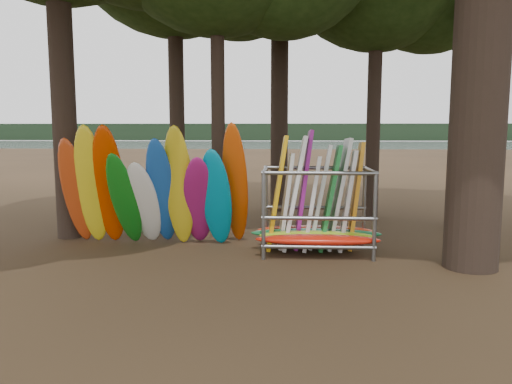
{
  "coord_description": "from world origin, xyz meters",
  "views": [
    {
      "loc": [
        0.16,
        -10.37,
        2.93
      ],
      "look_at": [
        -0.5,
        1.5,
        1.4
      ],
      "focal_mm": 35.0,
      "sensor_mm": 36.0,
      "label": 1
    }
  ],
  "objects": [
    {
      "name": "ground",
      "position": [
        0.0,
        0.0,
        0.0
      ],
      "size": [
        120.0,
        120.0,
        0.0
      ],
      "primitive_type": "plane",
      "color": "#47331E",
      "rests_on": "ground"
    },
    {
      "name": "lake",
      "position": [
        0.0,
        60.0,
        0.0
      ],
      "size": [
        160.0,
        160.0,
        0.0
      ],
      "primitive_type": "plane",
      "color": "gray",
      "rests_on": "ground"
    },
    {
      "name": "far_shore",
      "position": [
        0.0,
        110.0,
        2.0
      ],
      "size": [
        160.0,
        4.0,
        4.0
      ],
      "primitive_type": "cube",
      "color": "black",
      "rests_on": "ground"
    },
    {
      "name": "kayak_row",
      "position": [
        -3.13,
        1.69,
        1.35
      ],
      "size": [
        4.83,
        1.85,
        3.19
      ],
      "color": "#BC3C12",
      "rests_on": "ground"
    },
    {
      "name": "storage_rack",
      "position": [
        0.94,
        1.29,
        0.95
      ],
      "size": [
        3.14,
        1.59,
        2.9
      ],
      "color": "slate",
      "rests_on": "ground"
    }
  ]
}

